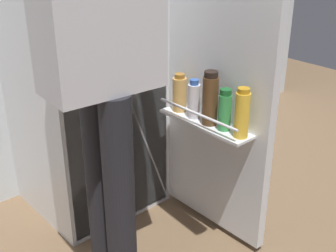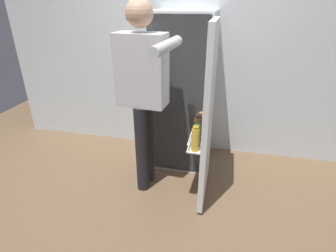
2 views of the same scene
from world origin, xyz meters
The scene contains 3 objects.
ground_plane centered at (0.00, 0.00, 0.00)m, with size 6.22×6.22×0.00m, color brown.
refrigerator centered at (0.02, 0.49, 0.80)m, with size 0.65×1.19×1.60m.
person centered at (-0.24, -0.02, 1.03)m, with size 0.54×0.76×1.71m.
Camera 1 is at (-1.09, -1.31, 1.41)m, focal length 48.26 mm.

